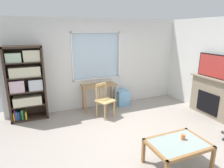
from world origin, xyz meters
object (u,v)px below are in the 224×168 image
(desk_under_window, at_px, (99,89))
(sippy_cup, at_px, (183,137))
(fireplace, at_px, (211,97))
(bookshelf, at_px, (26,82))
(coffee_table, at_px, (178,146))
(wooden_chair, at_px, (104,100))
(plastic_drawer_unit, at_px, (122,97))
(tv, at_px, (215,66))

(desk_under_window, bearing_deg, sippy_cup, -79.05)
(fireplace, height_order, sippy_cup, fireplace)
(bookshelf, height_order, coffee_table, bookshelf)
(desk_under_window, relative_size, sippy_cup, 10.97)
(bookshelf, xyz_separation_m, fireplace, (4.48, -1.67, -0.45))
(coffee_table, distance_m, sippy_cup, 0.19)
(desk_under_window, xyz_separation_m, wooden_chair, (-0.03, -0.52, -0.16))
(plastic_drawer_unit, bearing_deg, sippy_cup, -94.16)
(plastic_drawer_unit, xyz_separation_m, fireplace, (1.84, -1.62, 0.30))
(plastic_drawer_unit, relative_size, tv, 0.49)
(plastic_drawer_unit, relative_size, fireplace, 0.37)
(plastic_drawer_unit, distance_m, fireplace, 2.47)
(bookshelf, xyz_separation_m, tv, (4.46, -1.67, 0.37))
(bookshelf, distance_m, sippy_cup, 3.83)
(wooden_chair, bearing_deg, coffee_table, -79.69)
(bookshelf, distance_m, plastic_drawer_unit, 2.75)
(plastic_drawer_unit, height_order, tv, tv)
(coffee_table, xyz_separation_m, sippy_cup, (0.15, 0.05, 0.11))
(desk_under_window, xyz_separation_m, tv, (2.57, -1.57, 0.73))
(plastic_drawer_unit, bearing_deg, tv, -41.60)
(sippy_cup, bearing_deg, plastic_drawer_unit, 85.84)
(desk_under_window, xyz_separation_m, sippy_cup, (0.54, -2.81, -0.12))
(bookshelf, distance_m, wooden_chair, 2.03)
(wooden_chair, height_order, fireplace, fireplace)
(wooden_chair, relative_size, sippy_cup, 10.00)
(wooden_chair, height_order, plastic_drawer_unit, wooden_chair)
(fireplace, relative_size, coffee_table, 1.33)
(desk_under_window, relative_size, plastic_drawer_unit, 2.08)
(wooden_chair, distance_m, fireplace, 2.82)
(bookshelf, height_order, desk_under_window, bookshelf)
(bookshelf, distance_m, fireplace, 4.81)
(desk_under_window, relative_size, wooden_chair, 1.10)
(coffee_table, bearing_deg, bookshelf, 127.60)
(fireplace, distance_m, tv, 0.83)
(tv, xyz_separation_m, sippy_cup, (-2.03, -1.24, -0.86))
(sippy_cup, bearing_deg, fireplace, 31.28)
(fireplace, bearing_deg, bookshelf, 159.52)
(plastic_drawer_unit, bearing_deg, coffee_table, -96.93)
(plastic_drawer_unit, xyz_separation_m, tv, (1.82, -1.62, 1.12))
(bookshelf, distance_m, coffee_table, 3.80)
(bookshelf, relative_size, fireplace, 1.45)
(sippy_cup, bearing_deg, desk_under_window, 100.95)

